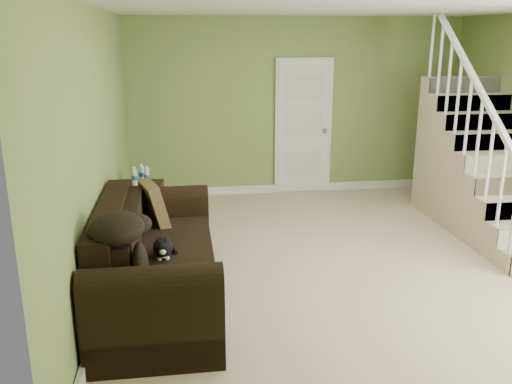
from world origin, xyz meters
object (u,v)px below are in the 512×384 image
object	(u,v)px
cat	(163,248)
side_table	(143,206)
banana	(159,277)
sofa	(153,265)

from	to	relation	value
cat	side_table	bearing A→B (deg)	97.21
banana	side_table	bearing A→B (deg)	68.31
cat	banana	bearing A→B (deg)	-93.74
sofa	cat	world-z (taller)	sofa
banana	cat	bearing A→B (deg)	59.29
side_table	cat	size ratio (longest dim) A/B	1.78
cat	sofa	bearing A→B (deg)	119.54
sofa	cat	distance (m)	0.31
sofa	banana	bearing A→B (deg)	-82.53
cat	banana	world-z (taller)	cat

